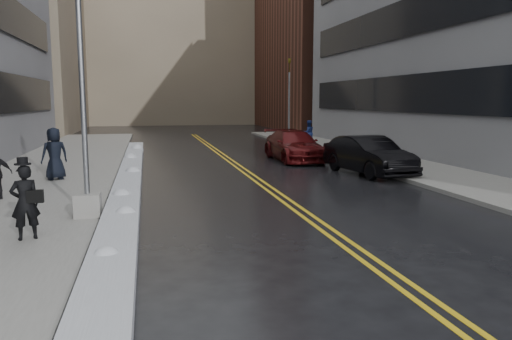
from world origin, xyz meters
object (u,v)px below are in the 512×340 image
pedestrian_fedora (25,202)px  traffic_signal (289,97)px  pedestrian_east (308,133)px  car_maroon (294,146)px  lamppost (84,125)px  fire_hydrant (382,156)px  car_black (368,155)px  pedestrian_c (54,154)px

pedestrian_fedora → traffic_signal: bearing=-138.4°
pedestrian_east → car_maroon: size_ratio=0.31×
lamppost → car_maroon: bearing=52.1°
fire_hydrant → car_maroon: bearing=131.0°
fire_hydrant → car_black: 2.42m
pedestrian_fedora → pedestrian_c: size_ratio=0.82×
fire_hydrant → pedestrian_east: 10.51m
traffic_signal → car_maroon: 10.98m
traffic_signal → pedestrian_east: (0.36, -3.50, -2.42)m
lamppost → fire_hydrant: (12.30, 8.00, -1.98)m
pedestrian_c → pedestrian_east: (14.04, 11.89, -0.16)m
fire_hydrant → car_maroon: (-3.20, 3.68, 0.24)m
traffic_signal → pedestrian_c: bearing=-131.6°
pedestrian_fedora → pedestrian_east: size_ratio=0.98×
lamppost → pedestrian_fedora: bearing=-117.6°
pedestrian_fedora → pedestrian_east: bearing=-143.1°
lamppost → pedestrian_c: lamppost is taller
lamppost → car_black: (10.75, 6.17, -1.71)m
pedestrian_c → car_maroon: pedestrian_c is taller
lamppost → pedestrian_fedora: (-1.05, -2.01, -1.56)m
fire_hydrant → traffic_signal: bearing=92.0°
car_maroon → traffic_signal: bearing=74.0°
lamppost → car_maroon: (9.10, 11.68, -1.75)m
fire_hydrant → pedestrian_c: pedestrian_c is taller
car_maroon → pedestrian_c: bearing=-156.6°
car_black → pedestrian_c: bearing=170.2°
pedestrian_fedora → car_black: 14.36m
traffic_signal → pedestrian_c: 20.72m
fire_hydrant → pedestrian_c: 14.26m
car_maroon → fire_hydrant: bearing=-50.4°
pedestrian_east → car_black: 12.41m
traffic_signal → pedestrian_fedora: 27.34m
lamppost → traffic_signal: (11.80, 22.00, 0.87)m
traffic_signal → pedestrian_fedora: bearing=-118.2°
pedestrian_c → car_black: size_ratio=0.40×
fire_hydrant → car_black: (-1.55, -1.83, 0.27)m
pedestrian_east → car_maroon: 7.48m
pedestrian_fedora → car_maroon: pedestrian_fedora is taller
lamppost → pedestrian_east: (12.16, 18.50, -1.55)m
fire_hydrant → pedestrian_fedora: bearing=-143.1°
pedestrian_east → car_black: size_ratio=0.34×
lamppost → pedestrian_fedora: lamppost is taller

